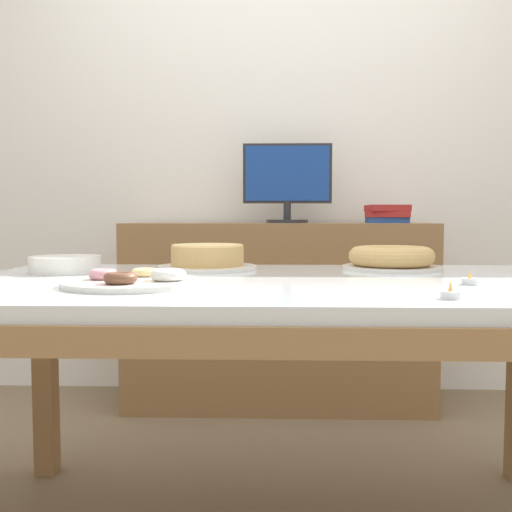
% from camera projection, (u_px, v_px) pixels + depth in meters
% --- Properties ---
extents(wall_back, '(8.00, 0.10, 2.60)m').
position_uv_depth(wall_back, '(278.00, 144.00, 3.01)').
color(wall_back, white).
rests_on(wall_back, ground).
extents(dining_table, '(1.78, 0.99, 0.74)m').
position_uv_depth(dining_table, '(282.00, 310.00, 1.54)').
color(dining_table, silver).
rests_on(dining_table, ground).
extents(sideboard, '(1.45, 0.44, 0.88)m').
position_uv_depth(sideboard, '(278.00, 314.00, 2.77)').
color(sideboard, olive).
rests_on(sideboard, ground).
extents(computer_monitor, '(0.42, 0.20, 0.38)m').
position_uv_depth(computer_monitor, '(287.00, 183.00, 2.72)').
color(computer_monitor, '#262628').
rests_on(computer_monitor, sideboard).
extents(book_stack, '(0.20, 0.18, 0.09)m').
position_uv_depth(book_stack, '(387.00, 214.00, 2.72)').
color(book_stack, '#23478C').
rests_on(book_stack, sideboard).
extents(cake_chocolate_round, '(0.32, 0.32, 0.08)m').
position_uv_depth(cake_chocolate_round, '(208.00, 258.00, 1.83)').
color(cake_chocolate_round, silver).
rests_on(cake_chocolate_round, dining_table).
extents(cake_golden_bundt, '(0.31, 0.31, 0.07)m').
position_uv_depth(cake_golden_bundt, '(391.00, 258.00, 1.82)').
color(cake_golden_bundt, silver).
rests_on(cake_golden_bundt, dining_table).
extents(pastry_platter, '(0.34, 0.34, 0.04)m').
position_uv_depth(pastry_platter, '(133.00, 281.00, 1.38)').
color(pastry_platter, silver).
rests_on(pastry_platter, dining_table).
extents(plate_stack, '(0.21, 0.21, 0.05)m').
position_uv_depth(plate_stack, '(65.00, 264.00, 1.72)').
color(plate_stack, silver).
rests_on(plate_stack, dining_table).
extents(tealight_near_cakes, '(0.04, 0.04, 0.04)m').
position_uv_depth(tealight_near_cakes, '(470.00, 281.00, 1.41)').
color(tealight_near_cakes, silver).
rests_on(tealight_near_cakes, dining_table).
extents(tealight_right_edge, '(0.04, 0.04, 0.04)m').
position_uv_depth(tealight_right_edge, '(450.00, 294.00, 1.16)').
color(tealight_right_edge, silver).
rests_on(tealight_right_edge, dining_table).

